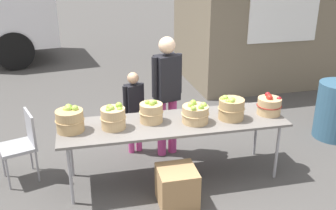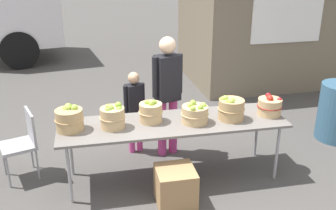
{
  "view_description": "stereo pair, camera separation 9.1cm",
  "coord_description": "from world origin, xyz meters",
  "px_view_note": "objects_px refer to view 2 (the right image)",
  "views": [
    {
      "loc": [
        -1.0,
        -4.06,
        2.64
      ],
      "look_at": [
        0.0,
        0.3,
        0.85
      ],
      "focal_mm": 41.25,
      "sensor_mm": 36.0,
      "label": 1
    },
    {
      "loc": [
        -0.91,
        -4.08,
        2.64
      ],
      "look_at": [
        0.0,
        0.3,
        0.85
      ],
      "focal_mm": 41.25,
      "sensor_mm": 36.0,
      "label": 2
    }
  ],
  "objects_px": {
    "produce_crate": "(176,186)",
    "apple_basket_green_0": "(69,119)",
    "apple_basket_green_3": "(195,114)",
    "child_customer": "(135,106)",
    "apple_basket_green_1": "(113,117)",
    "market_table": "(173,125)",
    "apple_basket_green_4": "(231,109)",
    "apple_basket_red_0": "(270,106)",
    "vendor_adult": "(168,88)",
    "folding_chair": "(23,139)",
    "apple_basket_green_2": "(151,112)"
  },
  "relations": [
    {
      "from": "market_table",
      "to": "apple_basket_green_3",
      "type": "height_order",
      "value": "apple_basket_green_3"
    },
    {
      "from": "apple_basket_green_3",
      "to": "child_customer",
      "type": "relative_size",
      "value": 0.28
    },
    {
      "from": "apple_basket_green_2",
      "to": "apple_basket_red_0",
      "type": "distance_m",
      "value": 1.47
    },
    {
      "from": "apple_basket_green_3",
      "to": "market_table",
      "type": "bearing_deg",
      "value": 165.92
    },
    {
      "from": "produce_crate",
      "to": "child_customer",
      "type": "bearing_deg",
      "value": 102.15
    },
    {
      "from": "apple_basket_green_1",
      "to": "apple_basket_red_0",
      "type": "height_order",
      "value": "apple_basket_green_1"
    },
    {
      "from": "apple_basket_green_0",
      "to": "apple_basket_green_2",
      "type": "height_order",
      "value": "apple_basket_green_0"
    },
    {
      "from": "vendor_adult",
      "to": "apple_basket_green_1",
      "type": "bearing_deg",
      "value": 23.48
    },
    {
      "from": "apple_basket_green_0",
      "to": "child_customer",
      "type": "xyz_separation_m",
      "value": [
        0.82,
        0.73,
        -0.2
      ]
    },
    {
      "from": "apple_basket_green_2",
      "to": "apple_basket_green_4",
      "type": "bearing_deg",
      "value": -7.46
    },
    {
      "from": "folding_chair",
      "to": "apple_basket_red_0",
      "type": "bearing_deg",
      "value": 63.84
    },
    {
      "from": "apple_basket_green_2",
      "to": "folding_chair",
      "type": "bearing_deg",
      "value": 168.22
    },
    {
      "from": "vendor_adult",
      "to": "produce_crate",
      "type": "height_order",
      "value": "vendor_adult"
    },
    {
      "from": "apple_basket_red_0",
      "to": "produce_crate",
      "type": "height_order",
      "value": "apple_basket_red_0"
    },
    {
      "from": "apple_basket_red_0",
      "to": "child_customer",
      "type": "distance_m",
      "value": 1.77
    },
    {
      "from": "apple_basket_red_0",
      "to": "produce_crate",
      "type": "distance_m",
      "value": 1.54
    },
    {
      "from": "apple_basket_red_0",
      "to": "apple_basket_green_2",
      "type": "bearing_deg",
      "value": 176.39
    },
    {
      "from": "apple_basket_green_0",
      "to": "folding_chair",
      "type": "distance_m",
      "value": 0.79
    },
    {
      "from": "market_table",
      "to": "apple_basket_green_0",
      "type": "bearing_deg",
      "value": 178.56
    },
    {
      "from": "apple_basket_green_0",
      "to": "apple_basket_green_4",
      "type": "height_order",
      "value": "apple_basket_green_0"
    },
    {
      "from": "apple_basket_green_4",
      "to": "apple_basket_red_0",
      "type": "distance_m",
      "value": 0.52
    },
    {
      "from": "apple_basket_green_1",
      "to": "folding_chair",
      "type": "relative_size",
      "value": 0.35
    },
    {
      "from": "apple_basket_green_1",
      "to": "apple_basket_green_3",
      "type": "relative_size",
      "value": 0.9
    },
    {
      "from": "market_table",
      "to": "apple_basket_green_3",
      "type": "bearing_deg",
      "value": -14.08
    },
    {
      "from": "apple_basket_green_0",
      "to": "apple_basket_green_4",
      "type": "relative_size",
      "value": 1.01
    },
    {
      "from": "market_table",
      "to": "apple_basket_green_0",
      "type": "xyz_separation_m",
      "value": [
        -1.19,
        0.03,
        0.17
      ]
    },
    {
      "from": "folding_chair",
      "to": "produce_crate",
      "type": "relative_size",
      "value": 2.03
    },
    {
      "from": "apple_basket_green_3",
      "to": "child_customer",
      "type": "height_order",
      "value": "child_customer"
    },
    {
      "from": "apple_basket_green_0",
      "to": "produce_crate",
      "type": "relative_size",
      "value": 0.77
    },
    {
      "from": "apple_basket_green_4",
      "to": "child_customer",
      "type": "relative_size",
      "value": 0.28
    },
    {
      "from": "apple_basket_green_3",
      "to": "apple_basket_red_0",
      "type": "relative_size",
      "value": 1.07
    },
    {
      "from": "apple_basket_green_3",
      "to": "produce_crate",
      "type": "relative_size",
      "value": 0.78
    },
    {
      "from": "produce_crate",
      "to": "apple_basket_green_0",
      "type": "bearing_deg",
      "value": 152.72
    },
    {
      "from": "market_table",
      "to": "apple_basket_red_0",
      "type": "bearing_deg",
      "value": -1.14
    },
    {
      "from": "child_customer",
      "to": "folding_chair",
      "type": "distance_m",
      "value": 1.47
    },
    {
      "from": "apple_basket_green_1",
      "to": "apple_basket_green_2",
      "type": "relative_size",
      "value": 1.02
    },
    {
      "from": "market_table",
      "to": "child_customer",
      "type": "distance_m",
      "value": 0.85
    },
    {
      "from": "market_table",
      "to": "apple_basket_green_4",
      "type": "xyz_separation_m",
      "value": [
        0.7,
        -0.06,
        0.17
      ]
    },
    {
      "from": "apple_basket_green_1",
      "to": "market_table",
      "type": "bearing_deg",
      "value": 0.76
    },
    {
      "from": "child_customer",
      "to": "folding_chair",
      "type": "bearing_deg",
      "value": -1.88
    },
    {
      "from": "produce_crate",
      "to": "apple_basket_green_2",
      "type": "bearing_deg",
      "value": 105.45
    },
    {
      "from": "apple_basket_green_4",
      "to": "vendor_adult",
      "type": "distance_m",
      "value": 0.93
    },
    {
      "from": "vendor_adult",
      "to": "apple_basket_green_3",
      "type": "bearing_deg",
      "value": 90.06
    },
    {
      "from": "apple_basket_green_0",
      "to": "produce_crate",
      "type": "height_order",
      "value": "apple_basket_green_0"
    },
    {
      "from": "apple_basket_green_0",
      "to": "apple_basket_red_0",
      "type": "relative_size",
      "value": 1.06
    },
    {
      "from": "market_table",
      "to": "apple_basket_green_4",
      "type": "height_order",
      "value": "apple_basket_green_4"
    },
    {
      "from": "child_customer",
      "to": "produce_crate",
      "type": "distance_m",
      "value": 1.41
    },
    {
      "from": "market_table",
      "to": "produce_crate",
      "type": "height_order",
      "value": "market_table"
    },
    {
      "from": "apple_basket_green_1",
      "to": "vendor_adult",
      "type": "relative_size",
      "value": 0.18
    },
    {
      "from": "child_customer",
      "to": "produce_crate",
      "type": "relative_size",
      "value": 2.74
    }
  ]
}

